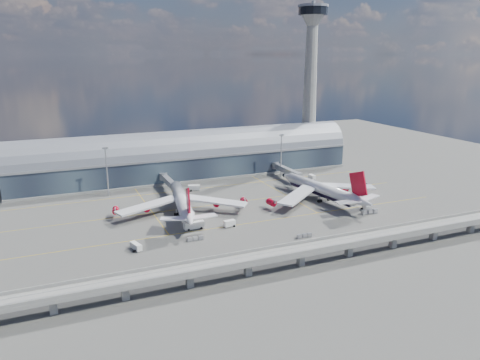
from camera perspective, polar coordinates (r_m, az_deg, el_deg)
name	(u,v)px	position (r m, az deg, el deg)	size (l,w,h in m)	color
ground	(239,216)	(211.74, -0.10, -4.44)	(500.00, 500.00, 0.00)	#474744
taxi_lines	(222,202)	(231.21, -2.23, -2.75)	(200.00, 80.12, 0.01)	gold
terminal	(188,158)	(279.54, -6.32, 2.71)	(200.00, 30.00, 28.00)	#212938
control_tower	(310,85)	(313.07, 8.55, 11.41)	(19.00, 19.00, 103.00)	gray
guideway	(301,251)	(164.01, 7.45, -8.57)	(220.00, 8.50, 7.20)	gray
floodlight_mast_left	(107,170)	(247.24, -15.93, 1.13)	(3.00, 0.70, 25.70)	gray
floodlight_mast_right	(281,155)	(276.76, 5.04, 3.11)	(3.00, 0.70, 25.70)	gray
airliner_left	(182,202)	(214.84, -7.09, -2.66)	(61.99, 65.24, 19.93)	white
airliner_right	(322,190)	(236.83, 9.99, -1.17)	(62.70, 65.58, 20.83)	white
jet_bridge_left	(168,181)	(252.87, -8.73, -0.13)	(4.40, 28.00, 7.25)	gray
jet_bridge_right	(285,170)	(275.76, 5.53, 1.25)	(4.40, 32.00, 7.25)	gray
service_truck_0	(136,246)	(180.62, -12.56, -7.90)	(3.61, 6.51, 2.57)	silver
service_truck_1	(229,224)	(198.79, -1.29, -5.33)	(5.14, 2.92, 2.84)	silver
service_truck_2	(194,225)	(197.10, -5.62, -5.52)	(8.66, 2.80, 3.12)	silver
service_truck_3	(366,207)	(227.30, 15.12, -3.24)	(3.39, 5.72, 2.59)	silver
service_truck_4	(312,177)	(275.86, 8.76, 0.35)	(2.57, 5.01, 2.88)	silver
service_truck_5	(194,188)	(252.02, -5.63, -0.94)	(6.63, 4.37, 2.99)	silver
cargo_train_0	(195,239)	(185.71, -5.48, -7.12)	(6.78, 1.63, 1.51)	gray
cargo_train_1	(304,236)	(189.47, 7.84, -6.74)	(6.68, 1.74, 1.48)	gray
cargo_train_2	(370,212)	(222.87, 15.51, -3.73)	(8.50, 2.46, 1.87)	gray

